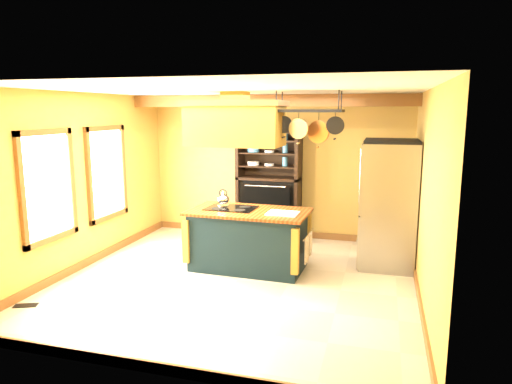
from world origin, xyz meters
The scene contains 15 objects.
floor centered at (0.00, 0.00, 0.00)m, with size 5.00×5.00×0.00m, color beige.
ceiling centered at (0.00, 0.00, 2.70)m, with size 5.00×5.00×0.00m, color white.
wall_back centered at (0.00, 2.50, 1.35)m, with size 5.00×0.02×2.70m, color #BF9145.
wall_front centered at (0.00, -2.50, 1.35)m, with size 5.00×0.02×2.70m, color #BF9145.
wall_left centered at (-2.50, 0.00, 1.35)m, with size 0.02×5.00×2.70m, color #BF9145.
wall_right centered at (2.50, 0.00, 1.35)m, with size 0.02×5.00×2.70m, color #BF9145.
ceiling_beam centered at (0.00, 1.70, 2.59)m, with size 5.00×0.15×0.20m, color brown.
window_near centered at (-2.47, -0.80, 1.40)m, with size 0.06×1.06×1.56m.
window_far centered at (-2.47, 0.60, 1.40)m, with size 0.06×1.06×1.56m.
kitchen_island centered at (0.01, 0.55, 0.47)m, with size 1.86×1.08×1.11m.
range_hood centered at (-0.19, 0.55, 2.25)m, with size 1.48×0.84×0.80m.
pot_rack centered at (0.91, 0.55, 2.33)m, with size 1.02×0.48×0.74m.
refrigerator centered at (2.06, 1.30, 0.95)m, with size 0.84×1.00×1.95m.
hutch centered at (-0.09, 2.27, 0.82)m, with size 1.18×0.54×2.08m.
floor_register centered at (-2.30, -1.57, 0.01)m, with size 0.28×0.12×0.01m, color black.
Camera 1 is at (1.95, -5.99, 2.43)m, focal length 32.00 mm.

